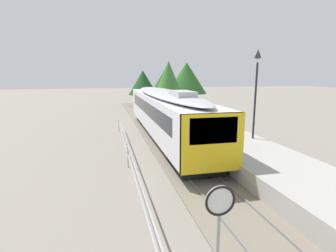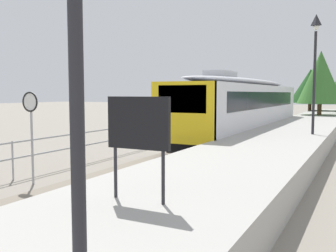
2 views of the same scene
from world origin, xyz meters
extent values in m
plane|color=gray|center=(-3.00, 22.00, 0.00)|extent=(160.00, 160.00, 0.00)
cube|color=slate|center=(0.00, 22.00, 0.03)|extent=(3.20, 60.00, 0.06)
cube|color=slate|center=(-0.72, 22.00, 0.10)|extent=(0.08, 60.00, 0.08)
cube|color=slate|center=(0.72, 22.00, 0.10)|extent=(0.08, 60.00, 0.08)
cube|color=silver|center=(0.00, 26.83, 1.96)|extent=(2.80, 18.48, 2.55)
cube|color=yellow|center=(0.00, 17.69, 1.96)|extent=(2.80, 0.24, 2.55)
cube|color=black|center=(0.00, 17.61, 2.53)|extent=(2.13, 0.08, 1.12)
cube|color=black|center=(0.00, 26.83, 2.37)|extent=(2.82, 15.52, 0.92)
ellipsoid|color=#B2B5BA|center=(0.00, 26.83, 3.42)|extent=(2.69, 17.74, 0.44)
cube|color=#B2B5BA|center=(0.00, 22.21, 3.70)|extent=(1.10, 2.20, 0.36)
cube|color=#EAE5C6|center=(0.00, 17.62, 0.97)|extent=(1.00, 0.10, 0.20)
cube|color=black|center=(0.00, 19.99, 0.42)|extent=(2.24, 3.20, 0.55)
cube|color=black|center=(0.00, 33.67, 0.42)|extent=(2.24, 3.20, 0.55)
cube|color=#A8A59E|center=(3.25, 22.00, 0.45)|extent=(3.90, 60.00, 0.90)
cylinder|color=#232328|center=(4.52, 21.95, 3.20)|extent=(0.12, 0.12, 4.60)
pyramid|color=#232328|center=(4.52, 21.95, 6.00)|extent=(0.34, 0.34, 0.50)
sphere|color=silver|center=(4.52, 21.95, 5.68)|extent=(0.24, 0.24, 0.24)
cylinder|color=white|center=(-2.31, 11.87, 2.50)|extent=(0.60, 0.03, 0.60)
torus|color=black|center=(-2.31, 11.86, 2.50)|extent=(0.61, 0.05, 0.61)
cylinder|color=#9EA0A5|center=(-3.30, 21.00, 0.62)|extent=(0.06, 0.06, 1.25)
cylinder|color=#9EA0A5|center=(-3.30, 30.00, 0.62)|extent=(0.06, 0.06, 1.25)
cylinder|color=brown|center=(5.07, 47.67, 0.98)|extent=(0.36, 0.36, 1.96)
cone|color=#286023|center=(5.07, 47.67, 4.09)|extent=(5.04, 5.04, 4.25)
cylinder|color=brown|center=(6.47, 42.21, 1.12)|extent=(0.36, 0.36, 2.23)
cone|color=#286023|center=(6.47, 42.21, 4.30)|extent=(5.46, 5.46, 4.14)
cylinder|color=brown|center=(1.29, 47.52, 0.88)|extent=(0.36, 0.36, 1.76)
cone|color=#1E4C1E|center=(1.29, 47.52, 3.56)|extent=(4.40, 4.40, 3.61)
cylinder|color=brown|center=(3.14, 38.69, 0.94)|extent=(0.36, 0.36, 1.88)
cone|color=#38702D|center=(3.14, 38.69, 4.12)|extent=(3.79, 3.79, 4.48)
camera|label=1|loc=(-4.32, 7.65, 4.83)|focal=28.20mm
camera|label=2|loc=(6.56, 3.60, 2.75)|focal=40.90mm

